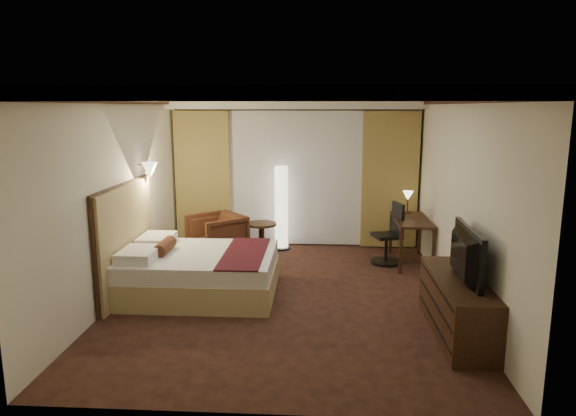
# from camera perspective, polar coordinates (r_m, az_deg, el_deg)

# --- Properties ---
(floor) EXTENTS (4.50, 5.50, 0.01)m
(floor) POSITION_cam_1_polar(r_m,az_deg,el_deg) (7.11, -0.20, -9.77)
(floor) COLOR black
(floor) RESTS_ON ground
(ceiling) EXTENTS (4.50, 5.50, 0.01)m
(ceiling) POSITION_cam_1_polar(r_m,az_deg,el_deg) (6.64, -0.21, 12.55)
(ceiling) COLOR white
(ceiling) RESTS_ON back_wall
(back_wall) EXTENTS (4.50, 0.02, 2.70)m
(back_wall) POSITION_cam_1_polar(r_m,az_deg,el_deg) (9.46, 0.86, 3.94)
(back_wall) COLOR #ECE6CB
(back_wall) RESTS_ON floor
(left_wall) EXTENTS (0.02, 5.50, 2.70)m
(left_wall) POSITION_cam_1_polar(r_m,az_deg,el_deg) (7.24, -18.27, 1.15)
(left_wall) COLOR #ECE6CB
(left_wall) RESTS_ON floor
(right_wall) EXTENTS (0.02, 5.50, 2.70)m
(right_wall) POSITION_cam_1_polar(r_m,az_deg,el_deg) (6.97, 18.58, 0.76)
(right_wall) COLOR #ECE6CB
(right_wall) RESTS_ON floor
(crown_molding) EXTENTS (4.50, 5.50, 0.12)m
(crown_molding) POSITION_cam_1_polar(r_m,az_deg,el_deg) (6.64, -0.21, 12.04)
(crown_molding) COLOR black
(crown_molding) RESTS_ON ceiling
(soffit) EXTENTS (4.50, 0.50, 0.20)m
(soffit) POSITION_cam_1_polar(r_m,az_deg,el_deg) (9.14, 0.81, 11.55)
(soffit) COLOR white
(soffit) RESTS_ON ceiling
(curtain_sheer) EXTENTS (2.48, 0.04, 2.45)m
(curtain_sheer) POSITION_cam_1_polar(r_m,az_deg,el_deg) (9.39, 0.84, 3.28)
(curtain_sheer) COLOR silver
(curtain_sheer) RESTS_ON back_wall
(curtain_left_drape) EXTENTS (1.00, 0.14, 2.45)m
(curtain_left_drape) POSITION_cam_1_polar(r_m,az_deg,el_deg) (9.56, -9.42, 3.27)
(curtain_left_drape) COLOR #A08A49
(curtain_left_drape) RESTS_ON back_wall
(curtain_right_drape) EXTENTS (1.00, 0.14, 2.45)m
(curtain_right_drape) POSITION_cam_1_polar(r_m,az_deg,el_deg) (9.41, 11.23, 3.08)
(curtain_right_drape) COLOR #A08A49
(curtain_right_drape) RESTS_ON back_wall
(wall_sconce) EXTENTS (0.24, 0.24, 0.24)m
(wall_sconce) POSITION_cam_1_polar(r_m,az_deg,el_deg) (7.92, -15.12, 4.12)
(wall_sconce) COLOR white
(wall_sconce) RESTS_ON left_wall
(bed) EXTENTS (2.03, 1.58, 0.59)m
(bed) POSITION_cam_1_polar(r_m,az_deg,el_deg) (7.21, -9.62, -7.12)
(bed) COLOR white
(bed) RESTS_ON floor
(headboard) EXTENTS (0.12, 1.88, 1.50)m
(headboard) POSITION_cam_1_polar(r_m,az_deg,el_deg) (7.38, -17.52, -3.39)
(headboard) COLOR tan
(headboard) RESTS_ON floor
(armchair) EXTENTS (1.10, 1.11, 0.83)m
(armchair) POSITION_cam_1_polar(r_m,az_deg,el_deg) (8.81, -7.93, -2.88)
(armchair) COLOR #462815
(armchair) RESTS_ON floor
(side_table) EXTENTS (0.53, 0.53, 0.58)m
(side_table) POSITION_cam_1_polar(r_m,az_deg,el_deg) (8.91, -2.95, -3.48)
(side_table) COLOR black
(side_table) RESTS_ON floor
(floor_lamp) EXTENTS (0.32, 0.32, 1.52)m
(floor_lamp) POSITION_cam_1_polar(r_m,az_deg,el_deg) (9.20, -0.74, 0.02)
(floor_lamp) COLOR white
(floor_lamp) RESTS_ON floor
(desk) EXTENTS (0.55, 1.22, 0.75)m
(desk) POSITION_cam_1_polar(r_m,az_deg,el_deg) (8.69, 13.49, -3.58)
(desk) COLOR black
(desk) RESTS_ON floor
(desk_lamp) EXTENTS (0.18, 0.18, 0.34)m
(desk_lamp) POSITION_cam_1_polar(r_m,az_deg,el_deg) (9.01, 13.15, 0.52)
(desk_lamp) COLOR #FFD899
(desk_lamp) RESTS_ON desk
(office_chair) EXTENTS (0.61, 0.61, 1.02)m
(office_chair) POSITION_cam_1_polar(r_m,az_deg,el_deg) (8.54, 10.91, -2.79)
(office_chair) COLOR black
(office_chair) RESTS_ON floor
(dresser) EXTENTS (0.50, 1.71, 0.66)m
(dresser) POSITION_cam_1_polar(r_m,az_deg,el_deg) (6.19, 18.26, -10.32)
(dresser) COLOR black
(dresser) RESTS_ON floor
(television) EXTENTS (0.67, 1.14, 0.15)m
(television) POSITION_cam_1_polar(r_m,az_deg,el_deg) (5.98, 18.36, -4.47)
(television) COLOR black
(television) RESTS_ON dresser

